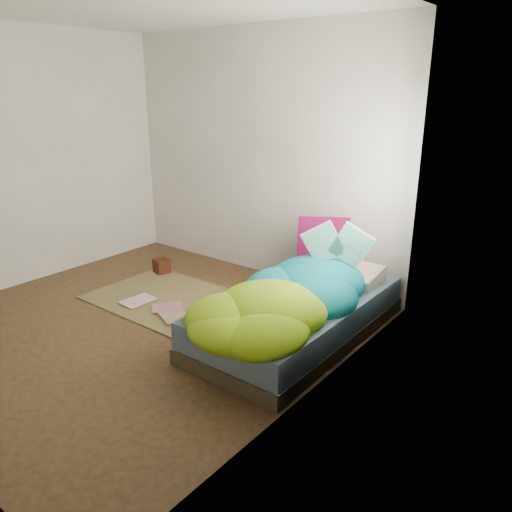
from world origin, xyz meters
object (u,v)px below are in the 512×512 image
at_px(wooden_box, 162,266).
at_px(floor_book_b, 166,304).
at_px(open_book, 338,233).
at_px(floor_book_a, 131,298).
at_px(bed, 298,316).
at_px(pillow_magenta, 323,243).

distance_m(wooden_box, floor_book_b, 0.91).
bearing_deg(open_book, floor_book_b, -179.06).
distance_m(open_book, floor_book_b, 1.78).
bearing_deg(floor_book_b, floor_book_a, -124.09).
height_order(bed, floor_book_a, bed).
height_order(wooden_box, floor_book_a, wooden_box).
bearing_deg(wooden_box, pillow_magenta, 15.09).
xyz_separation_m(floor_book_a, floor_book_b, (0.37, 0.12, 0.00)).
bearing_deg(floor_book_a, floor_book_b, 22.47).
bearing_deg(floor_book_b, wooden_box, 178.44).
bearing_deg(bed, floor_book_b, -167.30).
distance_m(pillow_magenta, floor_book_b, 1.62).
distance_m(pillow_magenta, open_book, 0.58).
xyz_separation_m(wooden_box, floor_book_b, (0.70, -0.58, -0.06)).
height_order(pillow_magenta, wooden_box, pillow_magenta).
bearing_deg(bed, floor_book_a, -166.09).
xyz_separation_m(pillow_magenta, open_book, (0.35, -0.38, 0.24)).
bearing_deg(floor_book_b, open_book, 63.16).
height_order(pillow_magenta, floor_book_a, pillow_magenta).
height_order(wooden_box, floor_book_b, wooden_box).
height_order(pillow_magenta, floor_book_b, pillow_magenta).
relative_size(bed, open_book, 4.10).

